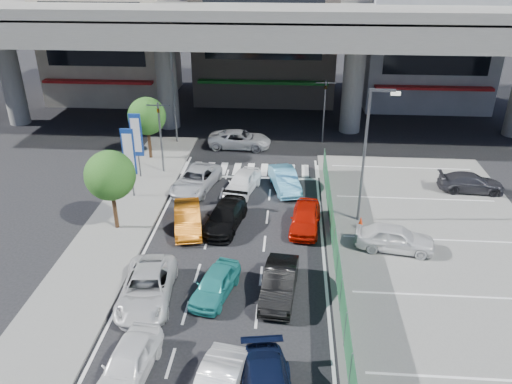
# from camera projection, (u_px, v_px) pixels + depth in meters

# --- Properties ---
(ground) EXTENTS (120.00, 120.00, 0.00)m
(ground) POSITION_uv_depth(u_px,v_px,m) (229.00, 275.00, 24.91)
(ground) COLOR black
(ground) RESTS_ON ground
(parking_lot) EXTENTS (12.00, 28.00, 0.06)m
(parking_lot) POSITION_uv_depth(u_px,v_px,m) (443.00, 261.00, 25.97)
(parking_lot) COLOR slate
(parking_lot) RESTS_ON ground
(sidewalk_left) EXTENTS (4.00, 30.00, 0.12)m
(sidewalk_left) POSITION_uv_depth(u_px,v_px,m) (118.00, 228.00, 28.91)
(sidewalk_left) COLOR slate
(sidewalk_left) RESTS_ON ground
(fence_run) EXTENTS (0.16, 22.00, 1.80)m
(fence_run) POSITION_uv_depth(u_px,v_px,m) (336.00, 253.00, 25.06)
(fence_run) COLOR #1B502E
(fence_run) RESTS_ON ground
(expressway) EXTENTS (64.00, 14.00, 10.75)m
(expressway) POSITION_uv_depth(u_px,v_px,m) (259.00, 27.00, 40.63)
(expressway) COLOR slate
(expressway) RESTS_ON ground
(building_west) EXTENTS (12.00, 10.90, 13.00)m
(building_west) POSITION_uv_depth(u_px,v_px,m) (111.00, 33.00, 51.57)
(building_west) COLOR gray
(building_west) RESTS_ON ground
(building_center) EXTENTS (14.00, 10.90, 15.00)m
(building_center) POSITION_uv_depth(u_px,v_px,m) (266.00, 24.00, 50.99)
(building_center) COLOR gray
(building_center) RESTS_ON ground
(building_east) EXTENTS (12.00, 10.90, 12.00)m
(building_east) POSITION_uv_depth(u_px,v_px,m) (425.00, 42.00, 49.73)
(building_east) COLOR gray
(building_east) RESTS_ON ground
(traffic_light_left) EXTENTS (1.60, 1.24, 5.20)m
(traffic_light_left) POSITION_uv_depth(u_px,v_px,m) (159.00, 120.00, 34.26)
(traffic_light_left) COLOR #595B60
(traffic_light_left) RESTS_ON ground
(traffic_light_right) EXTENTS (1.60, 1.24, 5.20)m
(traffic_light_right) POSITION_uv_depth(u_px,v_px,m) (325.00, 96.00, 39.75)
(traffic_light_right) COLOR #595B60
(traffic_light_right) RESTS_ON ground
(street_lamp_right) EXTENTS (1.65, 0.22, 8.00)m
(street_lamp_right) POSITION_uv_depth(u_px,v_px,m) (368.00, 146.00, 27.67)
(street_lamp_right) COLOR #595B60
(street_lamp_right) RESTS_ON ground
(street_lamp_left) EXTENTS (1.65, 0.22, 8.00)m
(street_lamp_left) POSITION_uv_depth(u_px,v_px,m) (175.00, 86.00, 39.25)
(street_lamp_left) COLOR #595B60
(street_lamp_left) RESTS_ON ground
(signboard_near) EXTENTS (0.80, 0.14, 4.70)m
(signboard_near) POSITION_uv_depth(u_px,v_px,m) (129.00, 154.00, 31.14)
(signboard_near) COLOR #595B60
(signboard_near) RESTS_ON ground
(signboard_far) EXTENTS (0.80, 0.14, 4.70)m
(signboard_far) POSITION_uv_depth(u_px,v_px,m) (136.00, 137.00, 33.85)
(signboard_far) COLOR #595B60
(signboard_far) RESTS_ON ground
(tree_near) EXTENTS (2.80, 2.80, 4.80)m
(tree_near) POSITION_uv_depth(u_px,v_px,m) (110.00, 176.00, 27.42)
(tree_near) COLOR #382314
(tree_near) RESTS_ON ground
(tree_far) EXTENTS (2.80, 2.80, 4.80)m
(tree_far) POSITION_uv_depth(u_px,v_px,m) (147.00, 116.00, 36.84)
(tree_far) COLOR #382314
(tree_far) RESTS_ON ground
(van_white_back_left) EXTENTS (2.04, 4.20, 1.38)m
(van_white_back_left) POSITION_uv_depth(u_px,v_px,m) (128.00, 363.00, 18.74)
(van_white_back_left) COLOR white
(van_white_back_left) RESTS_ON ground
(sedan_white_mid_left) EXTENTS (2.72, 5.15, 1.38)m
(sedan_white_mid_left) POSITION_uv_depth(u_px,v_px,m) (147.00, 288.00, 22.84)
(sedan_white_mid_left) COLOR silver
(sedan_white_mid_left) RESTS_ON ground
(taxi_teal_mid) EXTENTS (2.35, 3.93, 1.25)m
(taxi_teal_mid) POSITION_uv_depth(u_px,v_px,m) (215.00, 284.00, 23.22)
(taxi_teal_mid) COLOR teal
(taxi_teal_mid) RESTS_ON ground
(hatch_black_mid_right) EXTENTS (1.84, 4.31, 1.38)m
(hatch_black_mid_right) POSITION_uv_depth(u_px,v_px,m) (279.00, 283.00, 23.16)
(hatch_black_mid_right) COLOR black
(hatch_black_mid_right) RESTS_ON ground
(taxi_orange_left) EXTENTS (2.34, 4.41, 1.38)m
(taxi_orange_left) POSITION_uv_depth(u_px,v_px,m) (188.00, 218.00, 28.63)
(taxi_orange_left) COLOR #C25F0E
(taxi_orange_left) RESTS_ON ground
(sedan_black_mid) EXTENTS (2.59, 4.78, 1.31)m
(sedan_black_mid) POSITION_uv_depth(u_px,v_px,m) (225.00, 216.00, 28.88)
(sedan_black_mid) COLOR black
(sedan_black_mid) RESTS_ON ground
(taxi_orange_right) EXTENTS (2.04, 4.20, 1.38)m
(taxi_orange_right) POSITION_uv_depth(u_px,v_px,m) (305.00, 218.00, 28.68)
(taxi_orange_right) COLOR #C11204
(taxi_orange_right) RESTS_ON ground
(wagon_silver_front_left) EXTENTS (3.22, 5.25, 1.36)m
(wagon_silver_front_left) POSITION_uv_depth(u_px,v_px,m) (196.00, 180.00, 33.31)
(wagon_silver_front_left) COLOR #B5B8BD
(wagon_silver_front_left) RESTS_ON ground
(sedan_white_front_mid) EXTENTS (2.57, 4.33, 1.38)m
(sedan_white_front_mid) POSITION_uv_depth(u_px,v_px,m) (242.00, 182.00, 32.95)
(sedan_white_front_mid) COLOR white
(sedan_white_front_mid) RESTS_ON ground
(kei_truck_front_right) EXTENTS (2.45, 4.42, 1.38)m
(kei_truck_front_right) POSITION_uv_depth(u_px,v_px,m) (285.00, 180.00, 33.28)
(kei_truck_front_right) COLOR #4B9AC2
(kei_truck_front_right) RESTS_ON ground
(crossing_wagon_silver) EXTENTS (5.08, 2.48, 1.39)m
(crossing_wagon_silver) POSITION_uv_depth(u_px,v_px,m) (240.00, 139.00, 40.14)
(crossing_wagon_silver) COLOR silver
(crossing_wagon_silver) RESTS_ON ground
(parked_sedan_white) EXTENTS (4.38, 2.30, 1.42)m
(parked_sedan_white) POSITION_uv_depth(u_px,v_px,m) (395.00, 238.00, 26.59)
(parked_sedan_white) COLOR silver
(parked_sedan_white) RESTS_ON parking_lot
(parked_sedan_dgrey) EXTENTS (4.29, 1.94, 1.22)m
(parked_sedan_dgrey) POSITION_uv_depth(u_px,v_px,m) (471.00, 183.00, 32.96)
(parked_sedan_dgrey) COLOR #2C2B30
(parked_sedan_dgrey) RESTS_ON parking_lot
(traffic_cone) EXTENTS (0.44, 0.44, 0.75)m
(traffic_cone) POSITION_uv_depth(u_px,v_px,m) (361.00, 222.00, 28.72)
(traffic_cone) COLOR #ED360D
(traffic_cone) RESTS_ON parking_lot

